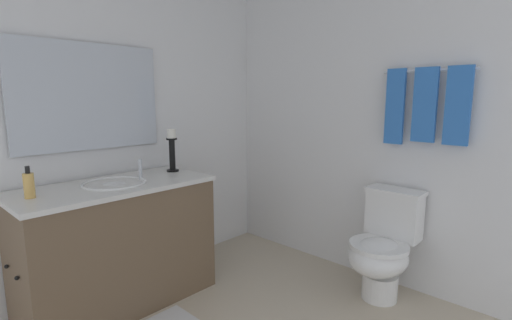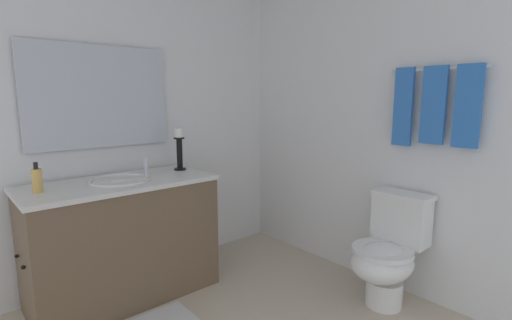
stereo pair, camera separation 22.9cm
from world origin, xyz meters
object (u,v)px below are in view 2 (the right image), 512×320
object	(u,v)px
towel_bar	(438,69)
candle_holder_tall	(179,148)
sink_basin	(120,186)
vanity_cabinet	(124,239)
towel_near_corner	(468,106)
mirror	(100,97)
toilet	(388,253)
soap_bottle	(37,180)
towel_center	(434,105)
towel_near_vanity	(403,107)

from	to	relation	value
towel_bar	candle_holder_tall	bearing A→B (deg)	-145.91
sink_basin	candle_holder_tall	xyz separation A→B (m)	(-0.07, 0.50, 0.21)
vanity_cabinet	towel_near_corner	bearing A→B (deg)	42.81
mirror	towel_bar	world-z (taller)	mirror
toilet	towel_bar	bearing A→B (deg)	58.41
soap_bottle	towel_center	bearing A→B (deg)	54.31
towel_center	towel_near_vanity	bearing A→B (deg)	180.00
towel_near_vanity	towel_center	bearing A→B (deg)	0.00
candle_holder_tall	towel_center	world-z (taller)	towel_center
vanity_cabinet	towel_bar	world-z (taller)	towel_bar
sink_basin	candle_holder_tall	bearing A→B (deg)	98.51
vanity_cabinet	towel_near_corner	world-z (taller)	towel_near_corner
towel_bar	towel_center	size ratio (longest dim) A/B	1.23
sink_basin	towel_bar	xyz separation A→B (m)	(1.39, 1.49, 0.76)
sink_basin	towel_center	distance (m)	2.10
towel_bar	towel_center	xyz separation A→B (m)	(-0.00, -0.02, -0.22)
mirror	toilet	distance (m)	2.24
toilet	towel_near_vanity	distance (m)	0.98
mirror	soap_bottle	world-z (taller)	mirror
toilet	towel_near_vanity	size ratio (longest dim) A/B	1.45
soap_bottle	toilet	xyz separation A→B (m)	(1.27, 1.75, -0.54)
mirror	candle_holder_tall	bearing A→B (deg)	67.67
vanity_cabinet	towel_center	world-z (taller)	towel_center
mirror	toilet	xyz separation A→B (m)	(1.54, 1.27, -1.02)
vanity_cabinet	towel_bar	xyz separation A→B (m)	(1.39, 1.49, 1.14)
vanity_cabinet	towel_near_vanity	distance (m)	2.10
soap_bottle	towel_center	distance (m)	2.45
candle_holder_tall	towel_near_vanity	bearing A→B (deg)	37.55
vanity_cabinet	mirror	distance (m)	1.01
vanity_cabinet	towel_near_vanity	world-z (taller)	towel_near_vanity
candle_holder_tall	towel_near_vanity	distance (m)	1.63
sink_basin	soap_bottle	xyz separation A→B (m)	(-0.01, -0.48, 0.11)
towel_center	soap_bottle	bearing A→B (deg)	-125.69
towel_near_vanity	towel_bar	bearing A→B (deg)	5.16
mirror	towel_near_vanity	distance (m)	2.09
towel_bar	towel_near_vanity	size ratio (longest dim) A/B	1.16
mirror	towel_near_corner	world-z (taller)	mirror
towel_bar	mirror	bearing A→B (deg)	-138.26
towel_center	vanity_cabinet	bearing A→B (deg)	-133.37
mirror	towel_bar	distance (m)	2.25
toilet	towel_near_corner	size ratio (longest dim) A/B	1.52
toilet	towel_near_vanity	xyz separation A→B (m)	(-0.06, 0.20, 0.95)
sink_basin	towel_center	size ratio (longest dim) A/B	0.82
candle_holder_tall	towel_near_corner	world-z (taller)	towel_near_corner
sink_basin	candle_holder_tall	distance (m)	0.55
towel_near_vanity	towel_center	size ratio (longest dim) A/B	1.06
sink_basin	towel_near_corner	size ratio (longest dim) A/B	0.82
towel_center	towel_bar	bearing A→B (deg)	90.00
sink_basin	towel_near_vanity	bearing A→B (deg)	50.98
vanity_cabinet	towel_bar	bearing A→B (deg)	46.98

